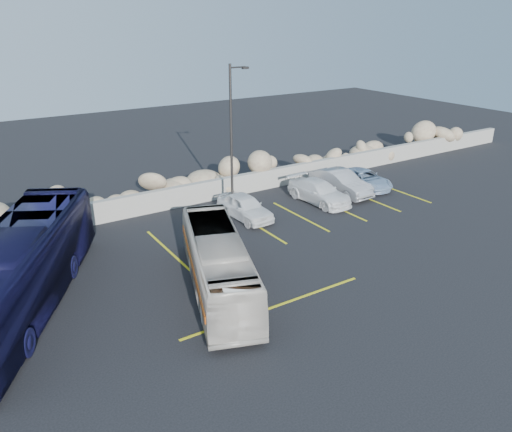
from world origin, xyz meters
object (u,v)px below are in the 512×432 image
lamppost (232,137)px  car_c (319,192)px  vintage_bus (218,263)px  car_a (245,207)px  tour_coach (18,269)px  car_d (364,179)px  car_b (340,182)px

lamppost → car_c: bearing=-14.2°
vintage_bus → car_a: bearing=70.3°
vintage_bus → car_a: 7.74m
tour_coach → lamppost: bearing=48.9°
car_a → car_d: car_a is taller
car_b → car_c: 2.11m
car_b → car_c: car_b is taller
car_a → vintage_bus: bearing=-132.3°
car_a → car_d: bearing=-0.8°
car_c → car_d: (4.16, 0.57, -0.07)m
tour_coach → car_b: (18.69, 3.37, -0.86)m
vintage_bus → car_b: (11.92, 6.22, -0.45)m
vintage_bus → tour_coach: tour_coach is taller
lamppost → car_c: 6.38m
lamppost → car_b: size_ratio=1.82×
car_a → car_c: size_ratio=0.88×
car_a → car_b: 7.03m
vintage_bus → car_a: (4.89, 5.97, -0.52)m
vintage_bus → car_b: bearing=47.2°
car_b → car_a: bearing=179.6°
lamppost → car_b: (7.13, -0.83, -3.57)m
lamppost → car_c: (5.07, -1.29, -3.66)m
car_c → vintage_bus: bearing=-152.9°
vintage_bus → car_a: vintage_bus is taller
vintage_bus → car_b: size_ratio=1.92×
car_b → car_c: (-2.06, -0.46, -0.09)m
car_b → car_c: size_ratio=1.01×
car_c → car_d: car_c is taller
tour_coach → car_b: tour_coach is taller
car_b → car_c: bearing=-169.8°
car_d → vintage_bus: bearing=-152.6°
tour_coach → car_a: size_ratio=2.97×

